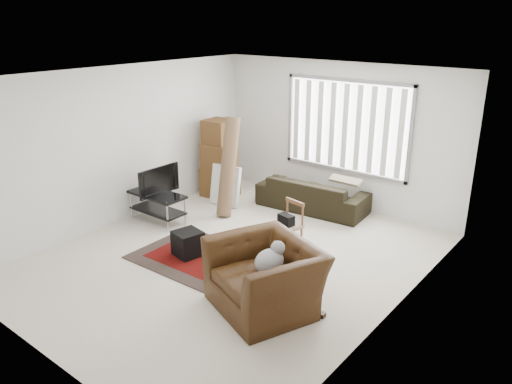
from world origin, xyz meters
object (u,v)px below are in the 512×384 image
Objects in this scene: moving_boxes at (219,161)px; armchair at (265,272)px; tv_stand at (157,201)px; sofa at (313,189)px; side_chair at (287,223)px.

moving_boxes reaches higher than armchair.
tv_stand is 0.65× the size of armchair.
armchair is at bearing 107.73° from sofa.
armchair is (1.35, -3.21, 0.09)m from sofa.
moving_boxes is 0.75× the size of sofa.
tv_stand is 1.73m from moving_boxes.
sofa is (1.88, 0.51, -0.32)m from moving_boxes.
side_chair reaches higher than tv_stand.
armchair is at bearing -51.95° from side_chair.
tv_stand is at bearing -176.03° from armchair.
moving_boxes is at bearing 92.40° from tv_stand.
tv_stand is 2.86m from sofa.
tv_stand is 1.40× the size of side_chair.
moving_boxes is 0.95× the size of armchair.
armchair is (0.76, -1.55, 0.06)m from side_chair.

